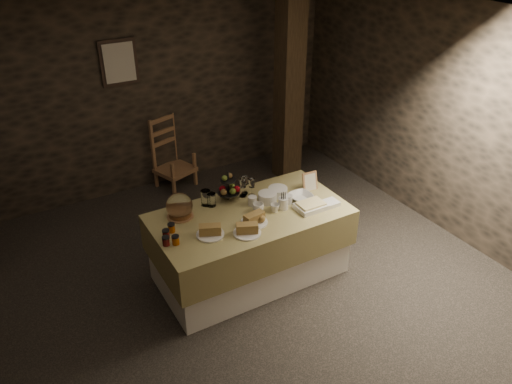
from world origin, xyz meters
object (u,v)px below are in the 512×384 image
chair (172,156)px  timber_column (289,88)px  fruit_stand (229,189)px  buffet_table (250,240)px

chair → timber_column: bearing=-39.7°
timber_column → fruit_stand: timber_column is taller
buffet_table → timber_column: timber_column is taller
timber_column → fruit_stand: 2.16m
buffet_table → fruit_stand: size_ratio=5.88×
fruit_stand → chair: bearing=86.6°
buffet_table → timber_column: bearing=47.5°
chair → fruit_stand: fruit_stand is taller
buffet_table → fruit_stand: bearing=99.7°
buffet_table → fruit_stand: (-0.06, 0.33, 0.45)m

